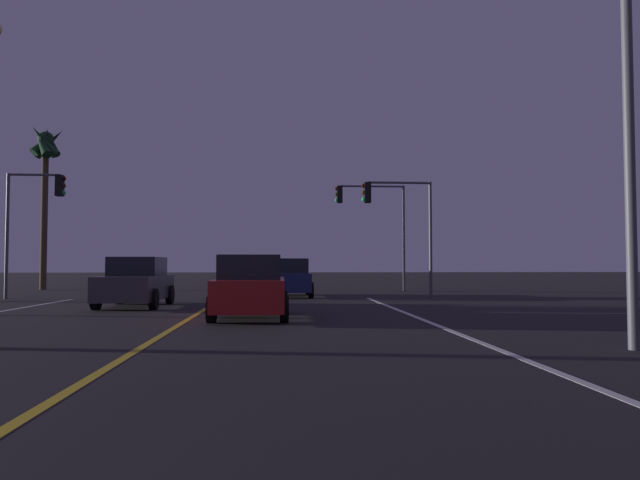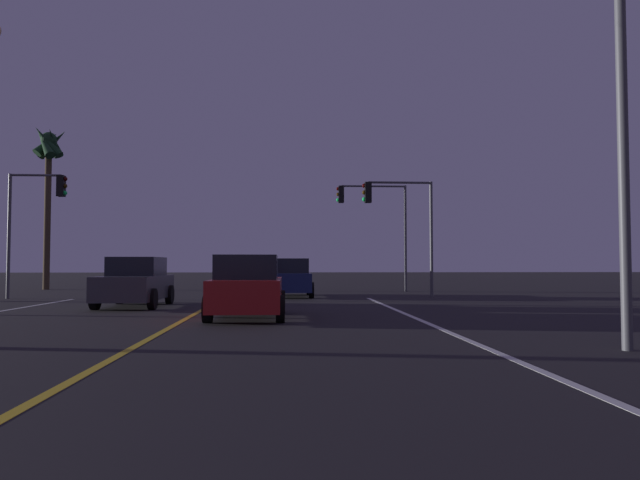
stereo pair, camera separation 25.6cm
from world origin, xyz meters
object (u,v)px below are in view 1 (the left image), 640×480
at_px(car_ahead_far, 289,278).
at_px(car_oncoming, 136,283).
at_px(car_lead_same_lane, 251,288).
at_px(traffic_light_near_right, 397,211).
at_px(traffic_light_far_right, 371,212).
at_px(traffic_light_near_left, 35,206).
at_px(palm_tree_left_far, 45,158).
at_px(street_lamp_right_near, 605,85).

xyz_separation_m(car_ahead_far, car_oncoming, (-5.34, -5.71, 0.00)).
relative_size(car_oncoming, car_lead_same_lane, 1.00).
distance_m(traffic_light_near_right, traffic_light_far_right, 5.52).
bearing_deg(traffic_light_far_right, car_ahead_far, 45.62).
bearing_deg(traffic_light_near_left, palm_tree_left_far, 109.72).
height_order(traffic_light_near_left, street_lamp_right_near, street_lamp_right_near).
distance_m(car_ahead_far, car_lead_same_lane, 10.19).
height_order(car_oncoming, palm_tree_left_far, palm_tree_left_far).
bearing_deg(car_lead_same_lane, car_oncoming, 43.22).
distance_m(car_lead_same_lane, traffic_light_near_left, 13.55).
xyz_separation_m(car_lead_same_lane, street_lamp_right_near, (6.39, -6.26, 3.74)).
distance_m(street_lamp_right_near, palm_tree_left_far, 30.93).
bearing_deg(car_oncoming, street_lamp_right_near, 44.65).
bearing_deg(traffic_light_near_right, palm_tree_left_far, -25.31).
xyz_separation_m(car_lead_same_lane, traffic_light_near_right, (5.90, 9.14, 2.98)).
relative_size(car_lead_same_lane, traffic_light_near_right, 0.84).
xyz_separation_m(car_ahead_far, traffic_light_near_right, (4.69, -0.97, 2.98)).
distance_m(car_ahead_far, traffic_light_far_right, 7.19).
xyz_separation_m(traffic_light_near_right, traffic_light_far_right, (-0.27, 5.50, 0.43)).
bearing_deg(street_lamp_right_near, traffic_light_near_right, -88.15).
relative_size(car_ahead_far, traffic_light_far_right, 0.76).
bearing_deg(street_lamp_right_near, traffic_light_near_left, -44.05).
relative_size(car_oncoming, traffic_light_near_left, 0.82).
xyz_separation_m(traffic_light_near_right, traffic_light_near_left, (-15.42, 0.00, 0.09)).
distance_m(car_lead_same_lane, traffic_light_near_right, 11.28).
bearing_deg(traffic_light_far_right, traffic_light_near_left, 19.95).
xyz_separation_m(car_oncoming, traffic_light_near_right, (10.03, 4.74, 2.98)).
distance_m(traffic_light_far_right, palm_tree_left_far, 18.89).
distance_m(traffic_light_near_left, traffic_light_far_right, 16.13).
bearing_deg(street_lamp_right_near, traffic_light_far_right, -87.91).
xyz_separation_m(car_ahead_far, traffic_light_near_left, (-10.73, -0.97, 3.07)).
bearing_deg(street_lamp_right_near, car_lead_same_lane, -44.38).
bearing_deg(traffic_light_near_right, traffic_light_far_right, -87.24).
relative_size(car_ahead_far, car_oncoming, 1.00).
height_order(car_ahead_far, car_oncoming, same).
xyz_separation_m(car_ahead_far, car_lead_same_lane, (-1.20, -10.11, 0.00)).
bearing_deg(car_ahead_far, traffic_light_far_right, -44.38).
distance_m(car_oncoming, traffic_light_near_right, 11.49).
height_order(car_lead_same_lane, traffic_light_near_left, traffic_light_near_left).
distance_m(car_ahead_far, traffic_light_near_right, 5.64).
bearing_deg(street_lamp_right_near, palm_tree_left_far, -51.74).
xyz_separation_m(traffic_light_far_right, palm_tree_left_far, (-18.30, 3.28, 3.31)).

